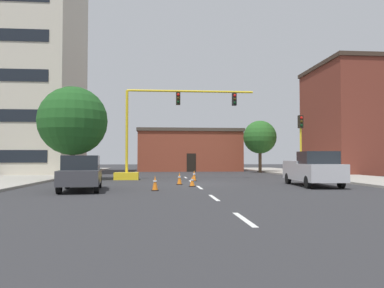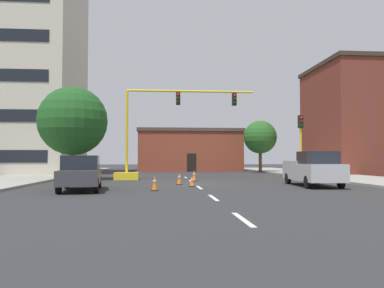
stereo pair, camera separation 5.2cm
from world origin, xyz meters
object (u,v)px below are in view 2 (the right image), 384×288
Objects in this scene: sedan_dark_gray_near_left at (81,173)px; traffic_cone_roadside_a at (155,183)px; pickup_truck_silver at (313,169)px; traffic_cone_roadside_b at (179,179)px; tree_left_near at (73,121)px; tree_right_far at (260,137)px; traffic_cone_roadside_d at (194,176)px; traffic_cone_roadside_c at (192,181)px; traffic_light_pole_right at (301,132)px; traffic_signal_gantry at (146,149)px.

sedan_dark_gray_near_left is 6.26× the size of traffic_cone_roadside_a.
traffic_cone_roadside_b is (-7.61, 1.84, -0.61)m from pickup_truck_silver.
pickup_truck_silver is at bearing -13.60° from traffic_cone_roadside_b.
pickup_truck_silver reaches higher than traffic_cone_roadside_b.
tree_left_near is 1.18× the size of tree_right_far.
traffic_cone_roadside_d is (2.68, 7.87, 0.02)m from traffic_cone_roadside_a.
traffic_cone_roadside_a is 8.32m from traffic_cone_roadside_d.
traffic_cone_roadside_d is at bearing 83.44° from traffic_cone_roadside_c.
traffic_cone_roadside_a is 1.24× the size of traffic_cone_roadside_c.
tree_right_far is 21.82m from traffic_cone_roadside_b.
sedan_dark_gray_near_left is 7.79× the size of traffic_cone_roadside_c.
traffic_light_pole_right is 16.65m from sedan_dark_gray_near_left.
pickup_truck_silver is 9.16× the size of traffic_cone_roadside_c.
traffic_cone_roadside_b is (2.23, -5.76, -1.97)m from traffic_signal_gantry.
traffic_light_pole_right reaches higher than traffic_cone_roadside_b.
traffic_cone_roadside_a is (3.66, -0.34, -0.52)m from sedan_dark_gray_near_left.
traffic_cone_roadside_d is (3.47, -2.09, -1.95)m from traffic_signal_gantry.
traffic_light_pole_right reaches higher than pickup_truck_silver.
tree_left_near is 10.25m from traffic_cone_roadside_b.
traffic_cone_roadside_c is (-9.50, -20.58, -3.70)m from tree_right_far.
sedan_dark_gray_near_left is 6.41m from traffic_cone_roadside_b.
traffic_cone_roadside_a is (6.18, -9.78, -4.00)m from tree_left_near.
sedan_dark_gray_near_left is (-2.87, -9.63, -1.45)m from traffic_signal_gantry.
traffic_light_pole_right is at bearing 74.99° from pickup_truck_silver.
tree_right_far reaches higher than traffic_light_pole_right.
tree_left_near is at bearing 138.96° from traffic_cone_roadside_c.
traffic_cone_roadside_d is at bearing -120.16° from tree_right_far.
traffic_cone_roadside_c is at bearing -146.03° from traffic_light_pole_right.
traffic_signal_gantry reaches higher than traffic_cone_roadside_a.
traffic_light_pole_right is at bearing 33.97° from traffic_cone_roadside_c.
sedan_dark_gray_near_left is (-14.33, -8.05, -2.64)m from traffic_light_pole_right.
tree_left_near is 9.30× the size of traffic_cone_roadside_b.
traffic_cone_roadside_a is 0.96× the size of traffic_cone_roadside_d.
sedan_dark_gray_near_left is 6.19m from traffic_cone_roadside_c.
traffic_light_pole_right is 1.03× the size of sedan_dark_gray_near_left.
traffic_cone_roadside_b is at bearing 71.09° from traffic_cone_roadside_a.
traffic_light_pole_right is (11.46, -1.57, 1.20)m from traffic_signal_gantry.
tree_left_near is at bearing -142.94° from tree_right_far.
traffic_cone_roadside_d is at bearing 139.12° from pickup_truck_silver.
sedan_dark_gray_near_left is at bearing -75.06° from tree_left_near.
sedan_dark_gray_near_left is 6.01× the size of traffic_cone_roadside_d.
tree_right_far is 27.63m from sedan_dark_gray_near_left.
traffic_cone_roadside_c is at bearing -96.56° from traffic_cone_roadside_d.
traffic_light_pole_right reaches higher than traffic_cone_roadside_a.
traffic_cone_roadside_a is 1.00× the size of traffic_cone_roadside_b.
pickup_truck_silver is 7.02m from traffic_cone_roadside_c.
tree_right_far is 9.79× the size of traffic_cone_roadside_c.
traffic_cone_roadside_a is at bearing -141.83° from traffic_light_pole_right.
tree_right_far is at bearing 83.11° from pickup_truck_silver.
tree_left_near reaches higher than traffic_signal_gantry.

